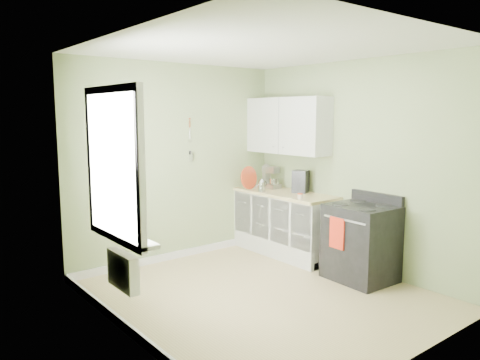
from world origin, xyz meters
TOP-DOWN VIEW (x-y plane):
  - floor at (0.00, 0.00)m, footprint 3.20×3.60m
  - ceiling at (0.00, 0.00)m, footprint 3.20×3.60m
  - wall_back at (0.00, 1.81)m, footprint 3.20×0.02m
  - wall_left at (-1.61, 0.00)m, footprint 0.02×3.60m
  - wall_right at (1.61, 0.00)m, footprint 0.02×3.60m
  - base_cabinets at (1.30, 1.00)m, footprint 0.60×1.60m
  - countertop at (1.29, 1.00)m, footprint 0.64×1.60m
  - upper_cabinets at (1.43, 1.10)m, footprint 0.35×1.40m
  - window at (-1.58, 0.30)m, footprint 0.06×1.14m
  - window_sill at (-1.51, 0.30)m, footprint 0.18×1.14m
  - radiator at (-1.54, 0.25)m, footprint 0.12×0.50m
  - wall_utensils at (0.20, 1.78)m, footprint 0.02×0.14m
  - stove at (1.28, -0.35)m, footprint 0.70×0.78m
  - stand_mixer at (1.39, 1.41)m, footprint 0.18×0.31m
  - kettle at (1.05, 1.23)m, footprint 0.18×0.11m
  - coffee_maker at (1.42, 0.82)m, footprint 0.25×0.26m
  - red_tray at (1.05, 1.52)m, footprint 0.35×0.11m
  - jar at (1.06, 0.47)m, footprint 0.07×0.07m
  - plant_a at (-1.50, -0.02)m, footprint 0.21×0.21m
  - plant_b at (-1.50, 0.28)m, footprint 0.21×0.22m
  - plant_c at (-1.50, 0.60)m, footprint 0.17×0.17m

SIDE VIEW (x-z plane):
  - floor at x=0.00m, z-range -0.02..0.00m
  - base_cabinets at x=1.30m, z-range 0.00..0.87m
  - stove at x=1.28m, z-range -0.05..1.00m
  - radiator at x=-1.54m, z-range 0.38..0.73m
  - window_sill at x=-1.51m, z-range 0.86..0.90m
  - countertop at x=1.29m, z-range 0.87..0.91m
  - jar at x=1.06m, z-range 0.91..0.99m
  - kettle at x=1.05m, z-range 0.91..1.09m
  - plant_c at x=-1.50m, z-range 0.90..1.18m
  - coffee_maker at x=1.42m, z-range 0.90..1.22m
  - stand_mixer at x=1.39m, z-range 0.88..1.24m
  - plant_a at x=-1.50m, z-range 0.90..1.23m
  - plant_b at x=-1.50m, z-range 0.90..1.23m
  - red_tray at x=1.05m, z-range 0.91..1.25m
  - wall_back at x=0.00m, z-range 0.00..2.70m
  - wall_left at x=-1.61m, z-range 0.00..2.70m
  - wall_right at x=1.61m, z-range 0.00..2.70m
  - window at x=-1.58m, z-range 0.83..2.27m
  - wall_utensils at x=0.20m, z-range 1.27..1.85m
  - upper_cabinets at x=1.43m, z-range 1.45..2.25m
  - ceiling at x=0.00m, z-range 2.70..2.72m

